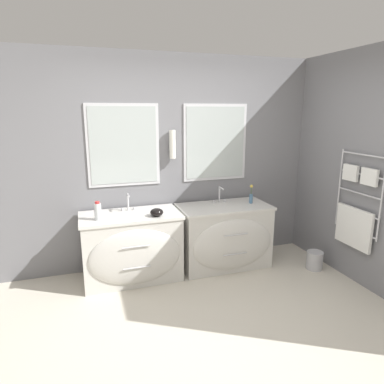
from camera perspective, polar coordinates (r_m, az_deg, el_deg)
ground_plane at (r=3.25m, az=5.69°, el=-23.08°), size 16.00×16.00×0.00m
wall_back at (r=4.30m, az=-3.28°, el=5.08°), size 5.27×0.16×2.60m
wall_right at (r=4.36m, az=24.85°, el=3.71°), size 0.13×3.56×2.60m
vanity_left at (r=4.05m, az=-9.94°, el=-9.06°), size 1.13×0.66×0.78m
vanity_right at (r=4.35m, az=5.48°, el=-7.32°), size 1.13×0.66×0.78m
faucet_left at (r=4.06m, az=-10.60°, el=-1.70°), size 0.17×0.13×0.21m
faucet_right at (r=4.36m, az=4.68°, el=-0.48°), size 0.17×0.13×0.21m
toiletry_bottle at (r=3.81m, az=-15.43°, el=-3.11°), size 0.07×0.07×0.21m
amenity_bowl at (r=3.83m, az=-5.91°, el=-3.38°), size 0.15×0.15×0.09m
flower_vase at (r=4.39m, az=9.81°, el=-0.65°), size 0.04×0.04×0.24m
waste_bin at (r=4.61m, az=19.75°, el=-10.59°), size 0.20×0.20×0.23m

